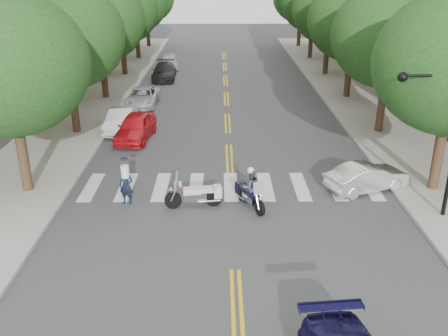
{
  "coord_description": "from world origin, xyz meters",
  "views": [
    {
      "loc": [
        -0.48,
        -13.69,
        9.26
      ],
      "look_at": [
        -0.31,
        5.54,
        1.3
      ],
      "focal_mm": 40.0,
      "sensor_mm": 36.0,
      "label": 1
    }
  ],
  "objects_px": {
    "convertible": "(367,177)",
    "officer_standing": "(126,185)",
    "motorcycle_parked": "(199,195)",
    "motorcycle_police": "(250,189)"
  },
  "relations": [
    {
      "from": "motorcycle_police",
      "to": "officer_standing",
      "type": "bearing_deg",
      "value": -28.88
    },
    {
      "from": "motorcycle_parked",
      "to": "convertible",
      "type": "xyz_separation_m",
      "value": [
        7.28,
        1.54,
        0.08
      ]
    },
    {
      "from": "officer_standing",
      "to": "motorcycle_parked",
      "type": "bearing_deg",
      "value": 9.12
    },
    {
      "from": "motorcycle_police",
      "to": "officer_standing",
      "type": "relative_size",
      "value": 1.25
    },
    {
      "from": "motorcycle_police",
      "to": "convertible",
      "type": "bearing_deg",
      "value": 171.63
    },
    {
      "from": "convertible",
      "to": "motorcycle_parked",
      "type": "bearing_deg",
      "value": 79.75
    },
    {
      "from": "convertible",
      "to": "motorcycle_police",
      "type": "bearing_deg",
      "value": 84.52
    },
    {
      "from": "officer_standing",
      "to": "convertible",
      "type": "xyz_separation_m",
      "value": [
        10.25,
        1.24,
        -0.2
      ]
    },
    {
      "from": "motorcycle_parked",
      "to": "officer_standing",
      "type": "height_order",
      "value": "officer_standing"
    },
    {
      "from": "convertible",
      "to": "officer_standing",
      "type": "bearing_deg",
      "value": 74.67
    }
  ]
}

